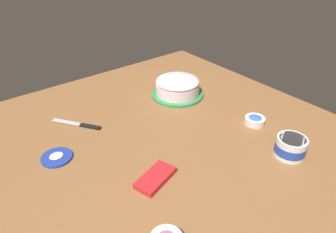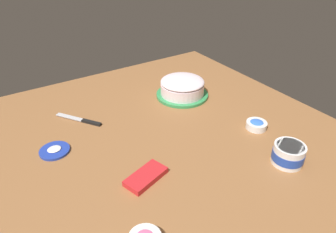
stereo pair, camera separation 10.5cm
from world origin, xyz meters
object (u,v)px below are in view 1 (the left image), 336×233
Objects in this scene: frosted_cake at (177,87)px; frosting_tub_lid at (57,157)px; spreading_knife at (81,125)px; sprinkle_bowl_blue at (255,120)px; frosting_tub at (291,147)px; candy_box_lower at (155,178)px.

frosted_cake is 0.69m from frosting_tub_lid.
sprinkle_bowl_blue reaches higher than spreading_knife.
frosting_tub reaches higher than spreading_knife.
sprinkle_bowl_blue is 0.58× the size of candy_box_lower.
candy_box_lower is (-0.56, -0.01, -0.01)m from sprinkle_bowl_blue.
candy_box_lower reaches higher than spreading_knife.
frosted_cake is 0.43m from sprinkle_bowl_blue.
frosted_cake reaches higher than spreading_knife.
candy_box_lower is (0.06, -0.48, 0.00)m from spreading_knife.
sprinkle_bowl_blue is (0.10, -0.42, -0.03)m from frosted_cake.
frosting_tub is 0.87m from spreading_knife.
frosted_cake is 2.99× the size of sprinkle_bowl_blue.
frosting_tub_lid is 1.30× the size of sprinkle_bowl_blue.
candy_box_lower is at bearing -136.71° from frosted_cake.
frosting_tub_lid reaches higher than spreading_knife.
frosted_cake is 1.75× the size of candy_box_lower.
frosting_tub_lid is at bearing 143.04° from frosting_tub.
spreading_knife is at bearing 42.54° from frosting_tub_lid.
sprinkle_bowl_blue is at bearing -36.84° from spreading_knife.
sprinkle_bowl_blue is at bearing -21.68° from frosting_tub_lid.
spreading_knife is at bearing 143.16° from sprinkle_bowl_blue.
frosted_cake is 2.31× the size of frosting_tub.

